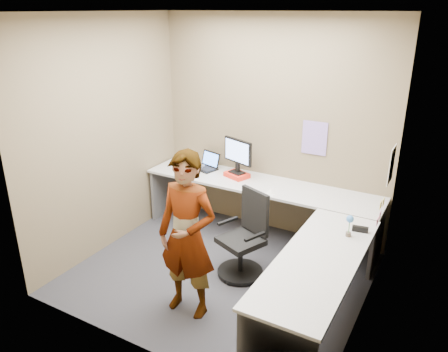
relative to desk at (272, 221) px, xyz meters
The scene contains 21 objects.
ground 0.83m from the desk, 138.54° to the right, with size 3.00×3.00×0.00m, color #28272D.
wall_back 1.27m from the desk, 115.54° to the left, with size 3.00×3.00×0.00m, color brown.
wall_right 1.36m from the desk, 19.95° to the right, with size 2.70×2.70×0.00m, color brown.
wall_left 2.12m from the desk, 168.73° to the right, with size 2.70×2.70×0.00m, color brown.
ceiling 2.19m from the desk, 138.54° to the right, with size 3.00×3.00×0.00m, color white.
desk is the anchor object (origin of this frame).
paper_ream 1.01m from the desk, 140.65° to the left, with size 0.29×0.21×0.06m, color red.
monitor 1.11m from the desk, 139.95° to the left, with size 0.44×0.21×0.43m.
laptop 1.46m from the desk, 150.27° to the left, with size 0.36×0.33×0.22m.
trackball_mouse 1.53m from the desk, 153.49° to the left, with size 0.12×0.08×0.07m.
origami 0.45m from the desk, 117.59° to the left, with size 0.10×0.10×0.06m, color white.
stapler 0.95m from the desk, ahead, with size 0.15×0.04×0.06m, color black.
flower 0.92m from the desk, 13.45° to the right, with size 0.07×0.07×0.22m.
calendar_purple 1.15m from the desk, 82.85° to the left, with size 0.30×0.01×0.40m, color #846BB7.
calendar_white 1.35m from the desk, 26.02° to the left, with size 0.01×0.28×0.38m, color white.
sticky_note_a 1.13m from the desk, ahead, with size 0.01×0.07×0.07m, color #F2E059.
sticky_note_b 1.10m from the desk, 11.49° to the left, with size 0.01×0.07×0.07m, color pink.
sticky_note_c 1.08m from the desk, ahead, with size 0.01×0.07×0.07m, color pink.
sticky_note_d 1.15m from the desk, 16.61° to the left, with size 0.01×0.07×0.07m, color #F2E059.
office_chair 0.38m from the desk, 131.35° to the right, with size 0.54×0.54×0.93m.
person 1.14m from the desk, 110.43° to the right, with size 0.58×0.38×1.60m, color #999399.
Camera 1 is at (2.06, -3.54, 2.73)m, focal length 35.00 mm.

